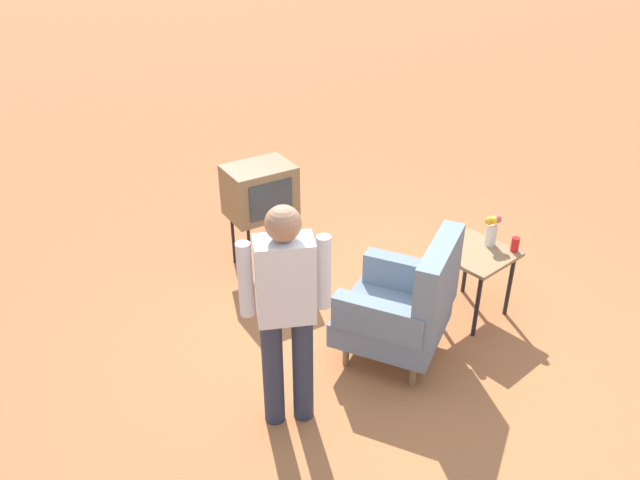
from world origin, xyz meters
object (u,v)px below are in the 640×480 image
(tv_on_stand, at_px, (260,192))
(soda_can_red, at_px, (515,244))
(side_table, at_px, (475,261))
(person_standing, at_px, (286,307))
(flower_vase, at_px, (492,229))
(bottle_short_clear, at_px, (451,246))
(armchair, at_px, (406,304))

(tv_on_stand, bearing_deg, soda_can_red, 118.92)
(side_table, xyz_separation_m, person_standing, (1.92, -0.07, 0.41))
(tv_on_stand, relative_size, flower_vase, 3.89)
(side_table, bearing_deg, tv_on_stand, -64.30)
(side_table, bearing_deg, person_standing, -2.11)
(person_standing, xyz_separation_m, soda_can_red, (-2.16, 0.27, -0.26))
(side_table, distance_m, soda_can_red, 0.35)
(flower_vase, bearing_deg, bottle_short_clear, -13.89)
(person_standing, distance_m, flower_vase, 2.10)
(person_standing, xyz_separation_m, bottle_short_clear, (-1.69, -0.02, -0.22))
(soda_can_red, bearing_deg, armchair, -9.63)
(soda_can_red, bearing_deg, flower_vase, -71.56)
(flower_vase, bearing_deg, soda_can_red, 108.44)
(bottle_short_clear, bearing_deg, tv_on_stand, -69.48)
(soda_can_red, bearing_deg, tv_on_stand, -61.08)
(side_table, distance_m, bottle_short_clear, 0.31)
(armchair, distance_m, soda_can_red, 1.12)
(side_table, distance_m, tv_on_stand, 2.00)
(armchair, distance_m, side_table, 0.86)
(armchair, xyz_separation_m, bottle_short_clear, (-0.63, -0.11, 0.22))
(armchair, bearing_deg, tv_on_stand, -89.91)
(side_table, bearing_deg, bottle_short_clear, -22.26)
(soda_can_red, bearing_deg, bottle_short_clear, -32.26)
(side_table, relative_size, tv_on_stand, 0.60)
(person_standing, bearing_deg, soda_can_red, 172.84)
(soda_can_red, xyz_separation_m, bottle_short_clear, (0.46, -0.29, 0.04))
(tv_on_stand, bearing_deg, flower_vase, 119.95)
(side_table, bearing_deg, armchair, 0.97)
(side_table, height_order, soda_can_red, soda_can_red)
(side_table, bearing_deg, flower_vase, 177.91)
(soda_can_red, xyz_separation_m, flower_vase, (0.06, -0.19, 0.09))
(soda_can_red, bearing_deg, side_table, -40.09)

